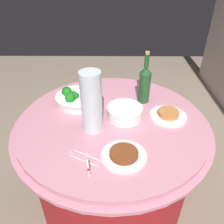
{
  "coord_description": "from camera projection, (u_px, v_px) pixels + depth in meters",
  "views": [
    {
      "loc": [
        1.07,
        0.01,
        1.53
      ],
      "look_at": [
        0.0,
        0.0,
        0.79
      ],
      "focal_mm": 36.17,
      "sensor_mm": 36.0,
      "label": 1
    }
  ],
  "objects": [
    {
      "name": "wine_bottle",
      "position": [
        145.0,
        84.0,
        1.42
      ],
      "size": [
        0.07,
        0.07,
        0.34
      ],
      "color": "#1F4B24",
      "rests_on": "buffet_table"
    },
    {
      "name": "decorative_fruit_vase",
      "position": [
        92.0,
        104.0,
        1.16
      ],
      "size": [
        0.11,
        0.11,
        0.34
      ],
      "color": "silver",
      "rests_on": "buffet_table"
    },
    {
      "name": "label_placard_front",
      "position": [
        88.0,
        167.0,
        0.98
      ],
      "size": [
        0.05,
        0.02,
        0.05
      ],
      "color": "white",
      "rests_on": "buffet_table"
    },
    {
      "name": "serving_tongs",
      "position": [
        84.0,
        158.0,
        1.07
      ],
      "size": [
        0.11,
        0.16,
        0.01
      ],
      "color": "silver",
      "rests_on": "buffet_table"
    },
    {
      "name": "food_plate_stir_fry",
      "position": [
        124.0,
        155.0,
        1.07
      ],
      "size": [
        0.22,
        0.22,
        0.03
      ],
      "color": "white",
      "rests_on": "buffet_table"
    },
    {
      "name": "ground_plane",
      "position": [
        112.0,
        196.0,
        1.75
      ],
      "size": [
        6.0,
        6.0,
        0.0
      ],
      "primitive_type": "plane",
      "color": "gray"
    },
    {
      "name": "buffet_table",
      "position": [
        112.0,
        162.0,
        1.53
      ],
      "size": [
        1.16,
        1.16,
        0.74
      ],
      "color": "maroon",
      "rests_on": "ground_plane"
    },
    {
      "name": "plate_stack",
      "position": [
        125.0,
        112.0,
        1.32
      ],
      "size": [
        0.21,
        0.21,
        0.07
      ],
      "color": "white",
      "rests_on": "buffet_table"
    },
    {
      "name": "broccoli_bowl",
      "position": [
        77.0,
        98.0,
        1.45
      ],
      "size": [
        0.28,
        0.28,
        0.11
      ],
      "color": "white",
      "rests_on": "buffet_table"
    },
    {
      "name": "food_plate_peanuts",
      "position": [
        168.0,
        115.0,
        1.34
      ],
      "size": [
        0.22,
        0.22,
        0.04
      ],
      "color": "white",
      "rests_on": "buffet_table"
    }
  ]
}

